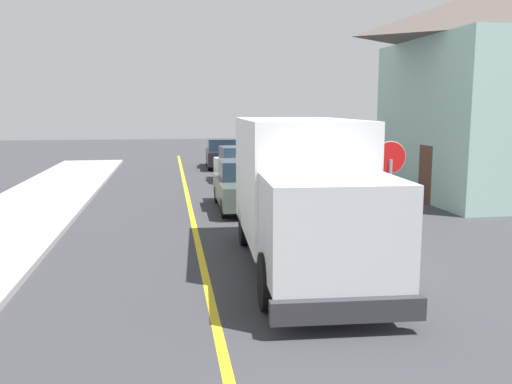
{
  "coord_description": "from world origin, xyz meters",
  "views": [
    {
      "loc": [
        -0.69,
        -1.79,
        3.46
      ],
      "look_at": [
        1.41,
        11.33,
        1.4
      ],
      "focal_mm": 38.36,
      "sensor_mm": 36.0,
      "label": 1
    }
  ],
  "objects": [
    {
      "name": "centre_line_yellow",
      "position": [
        0.0,
        10.0,
        0.0
      ],
      "size": [
        0.16,
        56.0,
        0.01
      ],
      "primitive_type": "cube",
      "color": "gold",
      "rests_on": "ground"
    },
    {
      "name": "parked_car_far",
      "position": [
        2.38,
        29.76,
        0.79
      ],
      "size": [
        1.97,
        4.47,
        1.67
      ],
      "color": "black",
      "rests_on": "ground"
    },
    {
      "name": "parked_car_mid",
      "position": [
        2.5,
        23.23,
        0.79
      ],
      "size": [
        1.99,
        4.48,
        1.67
      ],
      "color": "silver",
      "rests_on": "ground"
    },
    {
      "name": "stop_sign",
      "position": [
        4.69,
        10.87,
        1.86
      ],
      "size": [
        0.8,
        0.1,
        2.65
      ],
      "color": "gray",
      "rests_on": "ground"
    },
    {
      "name": "parked_car_near",
      "position": [
        1.83,
        16.59,
        0.79
      ],
      "size": [
        1.86,
        4.42,
        1.67
      ],
      "color": "#4C564C",
      "rests_on": "ground"
    },
    {
      "name": "box_truck",
      "position": [
        2.14,
        9.62,
        1.77
      ],
      "size": [
        2.78,
        7.3,
        3.2
      ],
      "color": "white",
      "rests_on": "ground"
    }
  ]
}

